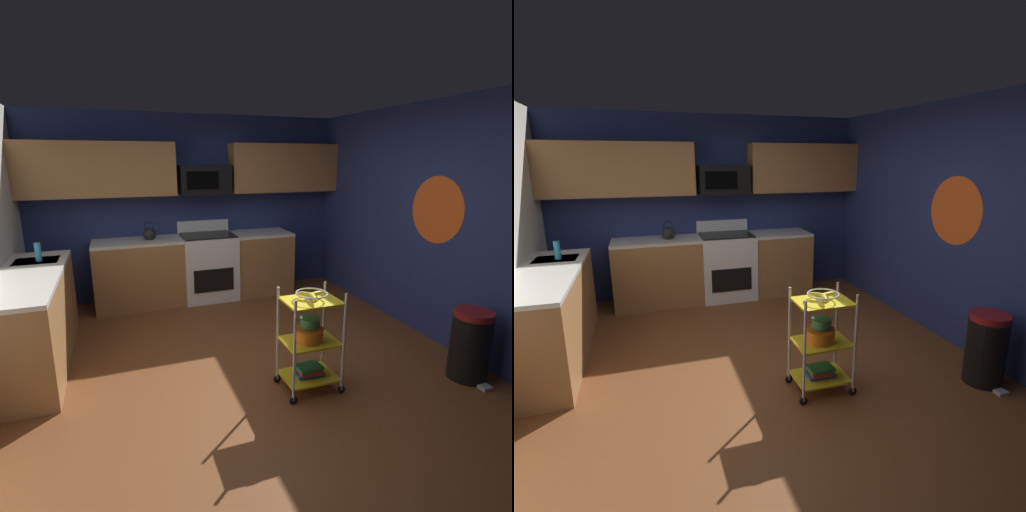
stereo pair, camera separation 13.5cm
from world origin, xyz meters
TOP-DOWN VIEW (x-y plane):
  - floor at (0.00, 0.00)m, footprint 4.40×4.80m
  - wall_back at (0.00, 2.43)m, footprint 4.52×0.06m
  - wall_right at (2.23, 0.00)m, footprint 0.06×4.80m
  - wall_flower_decal at (2.20, -0.00)m, footprint 0.00×0.73m
  - counter_run at (-0.80, 1.56)m, footprint 3.59×2.57m
  - oven_range at (0.16, 2.10)m, footprint 0.76×0.65m
  - upper_cabinets at (-0.03, 2.23)m, footprint 4.40×0.33m
  - microwave at (0.16, 2.21)m, footprint 0.70×0.39m
  - rolling_cart at (0.43, -0.53)m, footprint 0.53×0.37m
  - fruit_bowl at (0.43, -0.53)m, footprint 0.27×0.27m
  - mixing_bowl_large at (0.43, -0.53)m, footprint 0.25×0.25m
  - mixing_bowl_small at (0.45, -0.49)m, footprint 0.18×0.18m
  - book_stack at (0.43, -0.53)m, footprint 0.25×0.19m
  - kettle at (-0.64, 2.10)m, footprint 0.21×0.18m
  - dish_soap_bottle at (-1.87, 1.32)m, footprint 0.06×0.06m
  - trash_can at (1.90, -0.87)m, footprint 0.34×0.42m

SIDE VIEW (x-z plane):
  - floor at x=0.00m, z-range -0.04..0.00m
  - book_stack at x=0.43m, z-range 0.13..0.22m
  - trash_can at x=1.90m, z-range 0.00..0.66m
  - rolling_cart at x=0.43m, z-range -0.01..0.91m
  - counter_run at x=-0.80m, z-range 0.00..0.92m
  - oven_range at x=0.16m, z-range -0.07..1.03m
  - mixing_bowl_large at x=0.43m, z-range 0.46..0.58m
  - mixing_bowl_small at x=0.45m, z-range 0.58..0.66m
  - fruit_bowl at x=0.43m, z-range 0.84..0.91m
  - kettle at x=-0.64m, z-range 0.86..1.13m
  - dish_soap_bottle at x=-1.87m, z-range 0.92..1.12m
  - wall_back at x=0.00m, z-range 0.00..2.60m
  - wall_right at x=2.23m, z-range 0.00..2.60m
  - wall_flower_decal at x=2.20m, z-range 1.09..1.81m
  - microwave at x=0.16m, z-range 1.50..1.90m
  - upper_cabinets at x=-0.03m, z-range 1.50..2.20m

